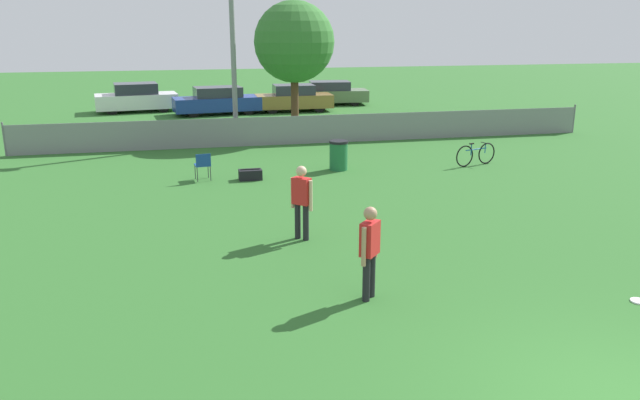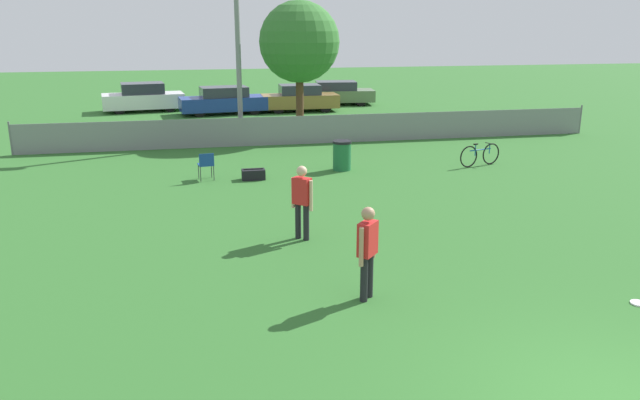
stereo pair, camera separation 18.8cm
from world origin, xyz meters
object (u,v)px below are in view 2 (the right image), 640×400
light_pole (237,24)px  parked_car_blue (224,101)px  trash_bin (342,155)px  player_defender_red (367,247)px  frisbee_disc (639,303)px  parked_car_olive (336,93)px  gear_bag_sideline (253,174)px  folding_chair_sideline (206,164)px  parked_car_tan (300,98)px  player_thrower_red (302,197)px  tree_near_pole (299,42)px  bicycle_sideline (480,155)px  parked_car_white (143,98)px

light_pole → parked_car_blue: light_pole is taller
trash_bin → player_defender_red: bearing=-101.2°
frisbee_disc → parked_car_olive: bearing=87.7°
trash_bin → gear_bag_sideline: trash_bin is taller
frisbee_disc → parked_car_blue: 25.12m
player_defender_red → parked_car_olive: 26.53m
trash_bin → parked_car_olive: (3.62, 16.37, 0.17)m
folding_chair_sideline → parked_car_blue: parked_car_blue is taller
frisbee_disc → gear_bag_sideline: gear_bag_sideline is taller
parked_car_tan → folding_chair_sideline: bearing=-109.9°
gear_bag_sideline → parked_car_olive: (6.55, 17.07, 0.50)m
player_thrower_red → parked_car_tan: 20.62m
frisbee_disc → tree_near_pole: bearing=99.1°
light_pole → tree_near_pole: 2.69m
player_thrower_red → parked_car_olive: player_thrower_red is taller
bicycle_sideline → light_pole: bearing=122.8°
player_thrower_red → parked_car_white: (-4.69, 22.07, -0.24)m
trash_bin → parked_car_blue: bearing=102.0°
light_pole → bicycle_sideline: size_ratio=4.65×
player_defender_red → parked_car_blue: (-1.03, 23.37, -0.27)m
tree_near_pole → bicycle_sideline: bearing=-54.9°
folding_chair_sideline → gear_bag_sideline: (1.39, -0.23, -0.35)m
tree_near_pole → parked_car_olive: (3.84, 9.82, -3.16)m
light_pole → tree_near_pole: size_ratio=1.38×
folding_chair_sideline → parked_car_white: size_ratio=0.19×
player_defender_red → gear_bag_sideline: player_defender_red is taller
light_pole → player_thrower_red: light_pole is taller
bicycle_sideline → trash_bin: bearing=159.0°
folding_chair_sideline → parked_car_tan: size_ratio=0.20×
player_defender_red → player_thrower_red: (-0.53, 3.26, 0.00)m
parked_car_tan → player_thrower_red: bearing=-99.3°
bicycle_sideline → gear_bag_sideline: bearing=166.0°
frisbee_disc → bicycle_sideline: bicycle_sideline is taller
player_defender_red → parked_car_white: (-5.23, 25.32, -0.24)m
bicycle_sideline → tree_near_pole: bearing=108.4°
trash_bin → light_pole: bearing=114.8°
light_pole → parked_car_olive: 12.82m
bicycle_sideline → parked_car_tan: 14.76m
parked_car_blue → parked_car_olive: 7.05m
light_pole → player_defender_red: 15.94m
frisbee_disc → parked_car_olive: (1.07, 27.08, 0.64)m
tree_near_pole → gear_bag_sideline: size_ratio=7.91×
tree_near_pole → parked_car_white: (-6.91, 9.19, -3.10)m
parked_car_tan → parked_car_white: bearing=168.6°
player_thrower_red → frisbee_disc: player_thrower_red is taller
gear_bag_sideline → parked_car_olive: bearing=69.0°
tree_near_pole → parked_car_white: tree_near_pole is taller
trash_bin → parked_car_tan: bearing=85.6°
light_pole → parked_car_olive: size_ratio=1.67×
folding_chair_sideline → gear_bag_sideline: size_ratio=1.21×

